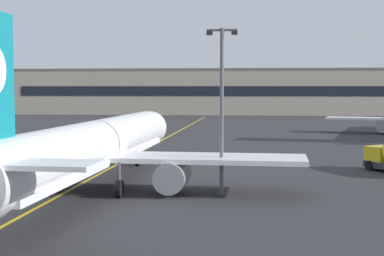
% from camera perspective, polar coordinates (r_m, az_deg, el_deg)
% --- Properties ---
extents(ground_plane, '(400.00, 400.00, 0.00)m').
position_cam_1_polar(ground_plane, '(37.06, -15.43, -8.42)').
color(ground_plane, '#2D2D30').
extents(taxiway_centreline, '(4.81, 179.95, 0.01)m').
position_cam_1_polar(taxiway_centreline, '(65.59, -6.13, -2.90)').
color(taxiway_centreline, yellow).
rests_on(taxiway_centreline, ground).
extents(airliner_foreground, '(32.20, 41.51, 11.65)m').
position_cam_1_polar(airliner_foreground, '(43.61, -9.97, -1.99)').
color(airliner_foreground, white).
rests_on(airliner_foreground, ground).
extents(apron_lamp_post, '(2.24, 0.90, 12.21)m').
position_cam_1_polar(apron_lamp_post, '(41.56, 2.99, 1.97)').
color(apron_lamp_post, '#515156').
rests_on(apron_lamp_post, ground).
extents(safety_cone_by_nose_gear, '(0.44, 0.44, 0.55)m').
position_cam_1_polar(safety_cone_by_nose_gear, '(60.47, -5.46, -3.24)').
color(safety_cone_by_nose_gear, orange).
rests_on(safety_cone_by_nose_gear, ground).
extents(terminal_building, '(129.09, 12.40, 13.52)m').
position_cam_1_polar(terminal_building, '(168.93, 3.95, 3.65)').
color(terminal_building, '#B2A893').
rests_on(terminal_building, ground).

